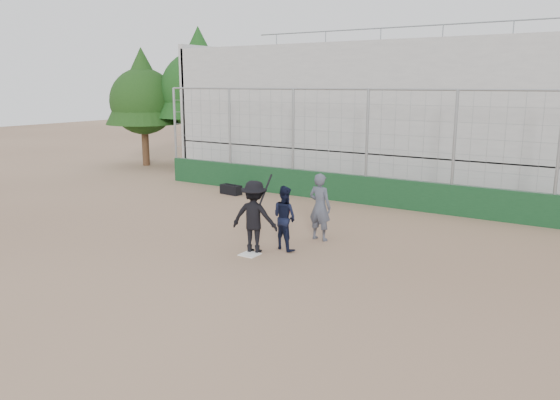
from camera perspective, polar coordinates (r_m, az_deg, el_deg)
The scene contains 10 objects.
ground at distance 13.71m, azimuth -3.17°, elevation -5.74°, with size 90.00×90.00×0.00m, color brown.
home_plate at distance 13.71m, azimuth -3.17°, elevation -5.69°, with size 0.44×0.44×0.02m, color white.
backstop at distance 19.44m, azimuth 8.94°, elevation 2.35°, with size 18.10×0.25×4.04m.
bleachers at distance 23.82m, azimuth 13.98°, elevation 8.67°, with size 20.25×6.70×6.98m.
tree_left at distance 28.52m, azimuth -8.43°, elevation 12.34°, with size 4.48×4.48×7.00m.
tree_right at distance 29.17m, azimuth -14.15°, elevation 10.86°, with size 3.84×3.84×6.00m.
batter_at_plate at distance 13.70m, azimuth -2.70°, elevation -1.75°, with size 1.31×0.94×1.98m.
catcher_crouched at distance 13.98m, azimuth 0.46°, elevation -2.96°, with size 0.98×0.87×1.13m.
umpire at distance 14.81m, azimuth 4.18°, elevation -1.07°, with size 0.67×0.44×1.66m, color #434855.
equipment_bag at distance 21.13m, azimuth -5.15°, elevation 1.09°, with size 0.90×0.47×0.41m.
Camera 1 is at (7.66, -10.57, 4.19)m, focal length 35.00 mm.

